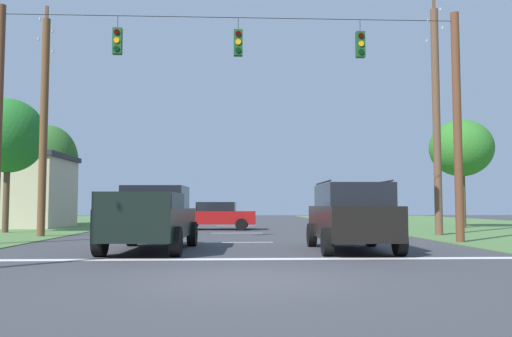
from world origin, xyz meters
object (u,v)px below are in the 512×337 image
utility_pole_mid_right (436,116)px  tree_roadside_right (461,148)px  tree_roadside_far_right (8,136)px  distant_car_oncoming (216,215)px  utility_pole_near_left (44,121)px  overhead_signal_span (233,113)px  pickup_truck (152,218)px  tree_roadside_left (48,161)px  distant_car_crossing_white (344,216)px  suv_black (351,215)px

utility_pole_mid_right → tree_roadside_right: size_ratio=1.68×
tree_roadside_right → tree_roadside_far_right: tree_roadside_far_right is taller
distant_car_oncoming → utility_pole_near_left: utility_pole_near_left is taller
overhead_signal_span → utility_pole_near_left: bearing=152.1°
utility_pole_near_left → tree_roadside_far_right: utility_pole_near_left is taller
pickup_truck → distant_car_oncoming: pickup_truck is taller
distant_car_oncoming → tree_roadside_left: tree_roadside_left is taller
utility_pole_mid_right → distant_car_crossing_white: bearing=139.8°
overhead_signal_span → utility_pole_mid_right: utility_pole_mid_right is taller
distant_car_oncoming → tree_roadside_right: size_ratio=0.69×
distant_car_crossing_white → tree_roadside_left: 21.24m
suv_black → utility_pole_mid_right: (5.65, 7.58, 4.30)m
overhead_signal_span → tree_roadside_right: overhead_signal_span is taller
utility_pole_mid_right → utility_pole_near_left: 17.37m
overhead_signal_span → suv_black: (3.52, -3.15, -3.59)m
tree_roadside_left → tree_roadside_right: bearing=-12.8°
utility_pole_near_left → tree_roadside_right: (21.81, 7.62, -0.26)m
pickup_truck → utility_pole_near_left: 9.94m
utility_pole_near_left → distant_car_oncoming: bearing=40.4°
utility_pole_near_left → tree_roadside_right: 23.10m
distant_car_crossing_white → tree_roadside_left: tree_roadside_left is taller
utility_pole_mid_right → tree_roadside_right: bearing=59.5°
distant_car_crossing_white → tree_roadside_left: size_ratio=0.64×
tree_roadside_left → tree_roadside_far_right: bearing=-81.4°
tree_roadside_right → utility_pole_near_left: bearing=-160.7°
pickup_truck → tree_roadside_left: bearing=116.2°
overhead_signal_span → suv_black: overhead_signal_span is taller
tree_roadside_right → tree_roadside_far_right: (-24.61, -4.48, 0.02)m
distant_car_oncoming → utility_pole_near_left: 10.48m
distant_car_oncoming → tree_roadside_far_right: tree_roadside_far_right is taller
pickup_truck → distant_car_crossing_white: pickup_truck is taller
pickup_truck → utility_pole_near_left: (-5.76, 7.04, 4.01)m
distant_car_crossing_white → utility_pole_near_left: utility_pole_near_left is taller
overhead_signal_span → suv_black: bearing=-41.8°
pickup_truck → suv_black: suv_black is taller
distant_car_crossing_white → distant_car_oncoming: same height
utility_pole_mid_right → tree_roadside_left: 25.61m
tree_roadside_far_right → utility_pole_near_left: bearing=-48.3°
distant_car_oncoming → utility_pole_mid_right: 12.62m
pickup_truck → utility_pole_near_left: bearing=129.3°
tree_roadside_right → tree_roadside_left: 26.86m
tree_roadside_right → tree_roadside_far_right: 25.02m
distant_car_crossing_white → utility_pole_mid_right: utility_pole_mid_right is taller
suv_black → distant_car_oncoming: suv_black is taller
pickup_truck → tree_roadside_right: 22.06m
suv_black → distant_car_crossing_white: suv_black is taller
utility_pole_mid_right → distant_car_oncoming: bearing=148.7°
suv_black → overhead_signal_span: bearing=138.2°
suv_black → distant_car_oncoming: bearing=107.8°
distant_car_crossing_white → tree_roadside_far_right: (-16.57, 0.01, 3.95)m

